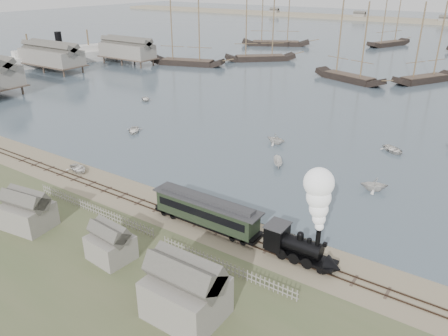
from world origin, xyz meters
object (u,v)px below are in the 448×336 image
Objects in this scene: locomotive at (312,224)px; beached_dinghy at (78,169)px; passenger_coach at (206,211)px; steamship at (60,48)px.

locomotive is 2.58× the size of beached_dinghy.
beached_dinghy is (-36.18, 1.83, -4.07)m from locomotive.
passenger_coach is 3.53× the size of beached_dinghy.
steamship is (-71.25, 51.13, 4.50)m from beached_dinghy.
locomotive is 0.73× the size of passenger_coach.
locomotive is 119.77m from steamship.
passenger_coach reaches higher than beached_dinghy.
passenger_coach is at bearing -100.09° from steamship.
locomotive is at bearing -97.26° from steamship.
steamship reaches higher than beached_dinghy.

